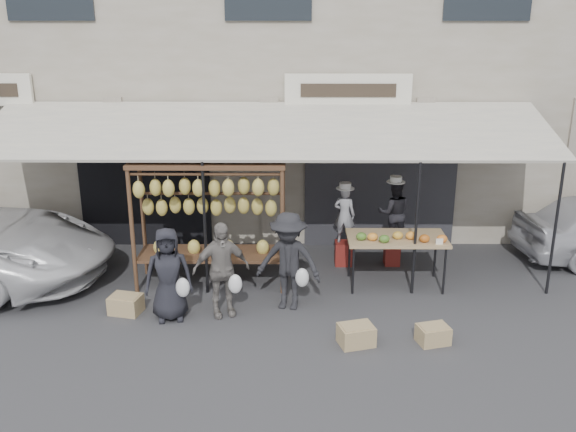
# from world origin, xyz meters

# --- Properties ---
(ground_plane) EXTENTS (90.00, 90.00, 0.00)m
(ground_plane) POSITION_xyz_m (0.00, 0.00, 0.00)
(ground_plane) COLOR #2D2D30
(shophouse) EXTENTS (24.00, 6.15, 7.30)m
(shophouse) POSITION_xyz_m (-0.00, 6.50, 3.65)
(shophouse) COLOR #ABA295
(shophouse) RESTS_ON ground_plane
(awning) EXTENTS (10.00, 2.35, 2.92)m
(awning) POSITION_xyz_m (0.01, 2.28, 2.57)
(awning) COLOR beige
(awning) RESTS_ON ground_plane
(banana_rack) EXTENTS (2.60, 0.90, 2.24)m
(banana_rack) POSITION_xyz_m (-0.96, 1.49, 1.57)
(banana_rack) COLOR #412D19
(banana_rack) RESTS_ON ground_plane
(produce_table) EXTENTS (1.70, 0.90, 1.04)m
(produce_table) POSITION_xyz_m (2.25, 1.43, 0.87)
(produce_table) COLOR #998657
(produce_table) RESTS_ON ground_plane
(vendor_left) EXTENTS (0.45, 0.36, 1.08)m
(vendor_left) POSITION_xyz_m (1.42, 2.41, 0.99)
(vendor_left) COLOR #929299
(vendor_left) RESTS_ON stool_left
(vendor_right) EXTENTS (0.63, 0.50, 1.25)m
(vendor_right) POSITION_xyz_m (2.34, 2.41, 1.03)
(vendor_right) COLOR black
(vendor_right) RESTS_ON stool_right
(customer_left) EXTENTS (0.80, 0.60, 1.50)m
(customer_left) POSITION_xyz_m (-1.46, 0.20, 0.75)
(customer_left) COLOR black
(customer_left) RESTS_ON ground_plane
(customer_mid) EXTENTS (0.98, 0.66, 1.55)m
(customer_mid) POSITION_xyz_m (-0.66, 0.34, 0.77)
(customer_mid) COLOR slate
(customer_mid) RESTS_ON ground_plane
(customer_right) EXTENTS (1.16, 0.82, 1.62)m
(customer_right) POSITION_xyz_m (0.39, 0.59, 0.81)
(customer_right) COLOR black
(customer_right) RESTS_ON ground_plane
(stool_left) EXTENTS (0.38, 0.38, 0.44)m
(stool_left) POSITION_xyz_m (1.42, 2.41, 0.22)
(stool_left) COLOR maroon
(stool_left) RESTS_ON ground_plane
(stool_right) EXTENTS (0.30, 0.30, 0.40)m
(stool_right) POSITION_xyz_m (2.34, 2.41, 0.20)
(stool_right) COLOR maroon
(stool_right) RESTS_ON ground_plane
(crate_near_a) EXTENTS (0.57, 0.49, 0.29)m
(crate_near_a) POSITION_xyz_m (1.38, -0.59, 0.15)
(crate_near_a) COLOR tan
(crate_near_a) RESTS_ON ground_plane
(crate_near_b) EXTENTS (0.51, 0.44, 0.26)m
(crate_near_b) POSITION_xyz_m (2.51, -0.54, 0.13)
(crate_near_b) COLOR tan
(crate_near_b) RESTS_ON ground_plane
(crate_far) EXTENTS (0.55, 0.47, 0.29)m
(crate_far) POSITION_xyz_m (-2.21, 0.38, 0.15)
(crate_far) COLOR tan
(crate_far) RESTS_ON ground_plane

